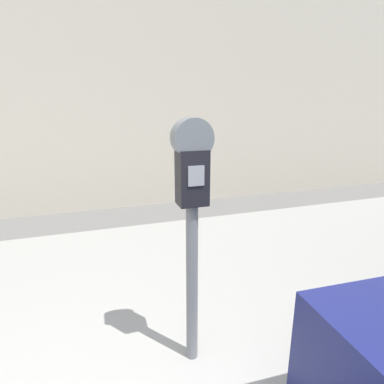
{
  "coord_description": "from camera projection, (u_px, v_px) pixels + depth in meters",
  "views": [
    {
      "loc": [
        0.05,
        -0.3,
        1.67
      ],
      "look_at": [
        0.54,
        1.21,
        1.23
      ],
      "focal_mm": 28.0,
      "sensor_mm": 36.0,
      "label": 1
    }
  ],
  "objects": [
    {
      "name": "sidewalk",
      "position": [
        102.0,
        293.0,
        2.7
      ],
      "size": [
        24.0,
        2.8,
        0.12
      ],
      "color": "#9E9B96",
      "rests_on": "ground_plane"
    },
    {
      "name": "parking_meter",
      "position": [
        192.0,
        203.0,
        1.67
      ],
      "size": [
        0.21,
        0.14,
        1.5
      ],
      "color": "slate",
      "rests_on": "sidewalk"
    },
    {
      "name": "building_facade",
      "position": [
        82.0,
        45.0,
        4.58
      ],
      "size": [
        24.0,
        0.3,
        5.25
      ],
      "color": "beige",
      "rests_on": "ground_plane"
    }
  ]
}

